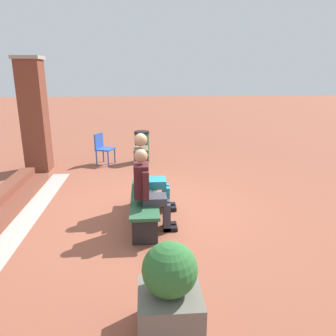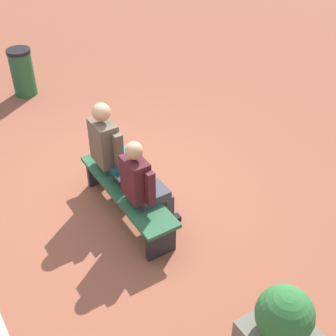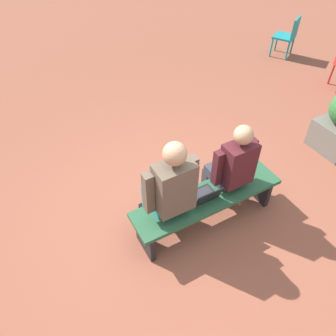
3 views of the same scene
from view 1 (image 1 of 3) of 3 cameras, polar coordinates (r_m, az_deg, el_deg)
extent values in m
plane|color=brown|center=(5.96, -3.39, -7.68)|extent=(60.00, 60.00, 0.00)
cube|color=#A8A399|center=(6.00, -24.14, -8.96)|extent=(5.64, 0.40, 0.01)
cube|color=brown|center=(8.84, -22.21, 8.22)|extent=(0.56, 0.56, 2.72)
cube|color=gray|center=(8.78, -23.23, 17.27)|extent=(0.64, 0.64, 0.08)
cube|color=#285638|center=(5.48, -4.15, -5.09)|extent=(1.80, 0.44, 0.05)
cube|color=black|center=(4.84, -4.03, -11.03)|extent=(0.06, 0.37, 0.40)
cube|color=black|center=(6.31, -4.17, -4.36)|extent=(0.06, 0.37, 0.40)
cube|color=#383842|center=(5.15, -2.30, -5.53)|extent=(0.31, 0.37, 0.13)
cube|color=#383842|center=(5.19, -0.17, -8.69)|extent=(0.10, 0.11, 0.45)
cube|color=black|center=(5.28, 0.44, -10.56)|extent=(0.10, 0.22, 0.06)
cube|color=#383842|center=(5.35, -0.31, -7.94)|extent=(0.10, 0.11, 0.45)
cube|color=black|center=(5.43, 0.29, -9.77)|extent=(0.10, 0.22, 0.06)
cube|color=#47191E|center=(5.04, -4.66, -2.16)|extent=(0.35, 0.22, 0.52)
cube|color=#195133|center=(5.05, -3.34, -2.53)|extent=(0.05, 0.01, 0.31)
cube|color=#47191E|center=(4.83, -3.89, -3.18)|extent=(0.08, 0.09, 0.44)
cube|color=#47191E|center=(5.25, -3.95, -1.58)|extent=(0.08, 0.09, 0.44)
sphere|color=tan|center=(4.93, -4.76, 2.12)|extent=(0.20, 0.20, 0.20)
cube|color=teal|center=(5.89, -2.40, -2.61)|extent=(0.35, 0.41, 0.14)
cube|color=teal|center=(5.91, -0.33, -5.48)|extent=(0.11, 0.12, 0.45)
cube|color=black|center=(5.99, 0.27, -7.14)|extent=(0.11, 0.25, 0.07)
cube|color=teal|center=(6.09, -0.45, -4.84)|extent=(0.11, 0.12, 0.45)
cube|color=black|center=(6.16, 0.13, -6.46)|extent=(0.11, 0.25, 0.07)
cube|color=brown|center=(5.78, -4.68, 0.72)|extent=(0.39, 0.25, 0.58)
cube|color=brown|center=(5.55, -3.94, -0.15)|extent=(0.09, 0.10, 0.49)
cube|color=brown|center=(6.03, -3.99, 1.17)|extent=(0.09, 0.10, 0.49)
sphere|color=tan|center=(5.68, -4.78, 4.92)|extent=(0.23, 0.23, 0.23)
cube|color=black|center=(5.53, -3.75, -4.50)|extent=(0.32, 0.22, 0.02)
cube|color=#2D2D33|center=(5.52, -3.65, -4.38)|extent=(0.29, 0.15, 0.00)
cube|color=black|center=(5.49, -5.24, -3.51)|extent=(0.32, 0.07, 0.19)
cube|color=#33519E|center=(5.49, -5.16, -3.50)|extent=(0.28, 0.06, 0.17)
cube|color=#2D56B7|center=(9.08, -10.87, 3.27)|extent=(0.55, 0.55, 0.04)
cube|color=#2D56B7|center=(9.13, -11.97, 4.69)|extent=(0.38, 0.20, 0.40)
cylinder|color=#2D56B7|center=(8.89, -10.37, 1.56)|extent=(0.04, 0.04, 0.40)
cylinder|color=#2D56B7|center=(9.19, -9.26, 2.10)|extent=(0.04, 0.04, 0.40)
cylinder|color=#2D56B7|center=(9.07, -12.34, 1.74)|extent=(0.04, 0.04, 0.40)
cylinder|color=#2D56B7|center=(9.37, -11.20, 2.27)|extent=(0.04, 0.04, 0.40)
cube|color=#6B665B|center=(3.42, 0.29, -23.71)|extent=(0.60, 0.60, 0.44)
sphere|color=#2D6B33|center=(3.14, 0.31, -17.27)|extent=(0.52, 0.52, 0.52)
cylinder|color=#23562D|center=(9.21, -4.55, 3.57)|extent=(0.40, 0.40, 0.80)
cylinder|color=black|center=(9.13, -4.61, 6.20)|extent=(0.42, 0.42, 0.06)
camera|label=2|loc=(2.80, -78.40, 42.71)|focal=50.00mm
camera|label=3|loc=(7.02, -22.03, 21.58)|focal=35.00mm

